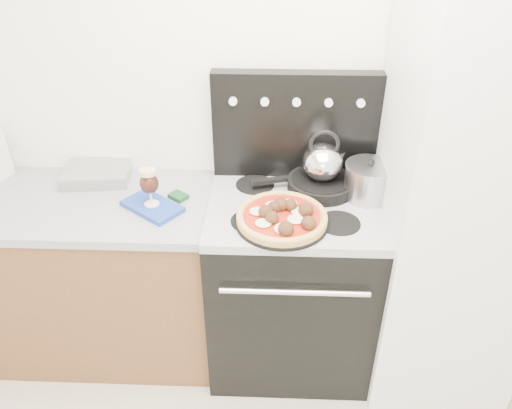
{
  "coord_description": "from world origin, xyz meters",
  "views": [
    {
      "loc": [
        -0.02,
        -0.68,
        2.1
      ],
      "look_at": [
        -0.08,
        1.05,
        0.99
      ],
      "focal_mm": 35.0,
      "sensor_mm": 36.0,
      "label": 1
    }
  ],
  "objects_px": {
    "beer_glass": "(150,187)",
    "skillet": "(321,184)",
    "stock_pot": "(368,182)",
    "oven_mitt": "(152,206)",
    "pizza_pan": "(282,222)",
    "fridge": "(458,204)",
    "stove_body": "(290,285)",
    "base_cabinet": "(72,278)",
    "pizza": "(282,215)",
    "tea_kettle": "(323,159)"
  },
  "relations": [
    {
      "from": "skillet",
      "to": "pizza_pan",
      "type": "bearing_deg",
      "value": -123.06
    },
    {
      "from": "stock_pot",
      "to": "pizza",
      "type": "bearing_deg",
      "value": -149.67
    },
    {
      "from": "base_cabinet",
      "to": "stove_body",
      "type": "distance_m",
      "value": 1.11
    },
    {
      "from": "beer_glass",
      "to": "skillet",
      "type": "height_order",
      "value": "beer_glass"
    },
    {
      "from": "skillet",
      "to": "tea_kettle",
      "type": "bearing_deg",
      "value": 0.0
    },
    {
      "from": "beer_glass",
      "to": "stock_pot",
      "type": "height_order",
      "value": "beer_glass"
    },
    {
      "from": "fridge",
      "to": "oven_mitt",
      "type": "height_order",
      "value": "fridge"
    },
    {
      "from": "oven_mitt",
      "to": "tea_kettle",
      "type": "distance_m",
      "value": 0.78
    },
    {
      "from": "beer_glass",
      "to": "stock_pot",
      "type": "distance_m",
      "value": 0.96
    },
    {
      "from": "skillet",
      "to": "tea_kettle",
      "type": "relative_size",
      "value": 1.52
    },
    {
      "from": "oven_mitt",
      "to": "fridge",
      "type": "bearing_deg",
      "value": 0.57
    },
    {
      "from": "base_cabinet",
      "to": "stock_pot",
      "type": "bearing_deg",
      "value": 1.68
    },
    {
      "from": "base_cabinet",
      "to": "pizza_pan",
      "type": "relative_size",
      "value": 3.73
    },
    {
      "from": "base_cabinet",
      "to": "pizza_pan",
      "type": "height_order",
      "value": "pizza_pan"
    },
    {
      "from": "base_cabinet",
      "to": "pizza",
      "type": "distance_m",
      "value": 1.19
    },
    {
      "from": "pizza_pan",
      "to": "skillet",
      "type": "xyz_separation_m",
      "value": [
        0.18,
        0.28,
        0.02
      ]
    },
    {
      "from": "base_cabinet",
      "to": "stove_body",
      "type": "bearing_deg",
      "value": -1.3
    },
    {
      "from": "pizza_pan",
      "to": "base_cabinet",
      "type": "bearing_deg",
      "value": 170.19
    },
    {
      "from": "pizza_pan",
      "to": "pizza",
      "type": "distance_m",
      "value": 0.03
    },
    {
      "from": "stove_body",
      "to": "pizza_pan",
      "type": "bearing_deg",
      "value": -109.98
    },
    {
      "from": "beer_glass",
      "to": "fridge",
      "type": "bearing_deg",
      "value": 0.57
    },
    {
      "from": "skillet",
      "to": "stock_pot",
      "type": "bearing_deg",
      "value": -15.29
    },
    {
      "from": "oven_mitt",
      "to": "pizza",
      "type": "height_order",
      "value": "pizza"
    },
    {
      "from": "fridge",
      "to": "pizza",
      "type": "distance_m",
      "value": 0.77
    },
    {
      "from": "beer_glass",
      "to": "pizza_pan",
      "type": "bearing_deg",
      "value": -11.75
    },
    {
      "from": "tea_kettle",
      "to": "skillet",
      "type": "bearing_deg",
      "value": 0.0
    },
    {
      "from": "fridge",
      "to": "oven_mitt",
      "type": "distance_m",
      "value": 1.33
    },
    {
      "from": "tea_kettle",
      "to": "oven_mitt",
      "type": "bearing_deg",
      "value": -171.35
    },
    {
      "from": "stove_body",
      "to": "pizza",
      "type": "distance_m",
      "value": 0.55
    },
    {
      "from": "beer_glass",
      "to": "stock_pot",
      "type": "relative_size",
      "value": 0.84
    },
    {
      "from": "stove_body",
      "to": "oven_mitt",
      "type": "distance_m",
      "value": 0.78
    },
    {
      "from": "base_cabinet",
      "to": "tea_kettle",
      "type": "bearing_deg",
      "value": 4.51
    },
    {
      "from": "base_cabinet",
      "to": "stove_body",
      "type": "xyz_separation_m",
      "value": [
        1.1,
        -0.02,
        0.01
      ]
    },
    {
      "from": "beer_glass",
      "to": "pizza",
      "type": "height_order",
      "value": "beer_glass"
    },
    {
      "from": "base_cabinet",
      "to": "stock_pot",
      "type": "height_order",
      "value": "stock_pot"
    },
    {
      "from": "beer_glass",
      "to": "skillet",
      "type": "bearing_deg",
      "value": 12.06
    },
    {
      "from": "fridge",
      "to": "oven_mitt",
      "type": "xyz_separation_m",
      "value": [
        -1.32,
        -0.01,
        -0.04
      ]
    },
    {
      "from": "base_cabinet",
      "to": "oven_mitt",
      "type": "height_order",
      "value": "oven_mitt"
    },
    {
      "from": "stove_body",
      "to": "skillet",
      "type": "bearing_deg",
      "value": 44.46
    },
    {
      "from": "beer_glass",
      "to": "stock_pot",
      "type": "bearing_deg",
      "value": 6.32
    },
    {
      "from": "fridge",
      "to": "base_cabinet",
      "type": "bearing_deg",
      "value": 178.41
    },
    {
      "from": "skillet",
      "to": "oven_mitt",
      "type": "bearing_deg",
      "value": -167.94
    },
    {
      "from": "stove_body",
      "to": "fridge",
      "type": "height_order",
      "value": "fridge"
    },
    {
      "from": "beer_glass",
      "to": "pizza_pan",
      "type": "height_order",
      "value": "beer_glass"
    },
    {
      "from": "stock_pot",
      "to": "oven_mitt",
      "type": "bearing_deg",
      "value": -173.68
    },
    {
      "from": "fridge",
      "to": "stock_pot",
      "type": "height_order",
      "value": "fridge"
    },
    {
      "from": "beer_glass",
      "to": "pizza_pan",
      "type": "distance_m",
      "value": 0.59
    },
    {
      "from": "fridge",
      "to": "skillet",
      "type": "xyz_separation_m",
      "value": [
        -0.58,
        0.15,
        -0.0
      ]
    },
    {
      "from": "pizza",
      "to": "stove_body",
      "type": "bearing_deg",
      "value": 70.02
    },
    {
      "from": "skillet",
      "to": "stock_pot",
      "type": "relative_size",
      "value": 1.47
    }
  ]
}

